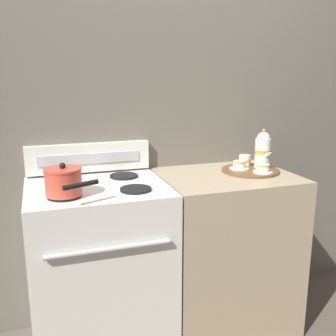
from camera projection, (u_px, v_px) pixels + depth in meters
ground_plane at (167, 332)px, 2.32m from camera, size 6.00×6.00×0.00m
wall_back at (150, 139)px, 2.36m from camera, size 6.00×0.05×2.20m
stove at (101, 270)px, 2.09m from camera, size 0.70×0.63×0.94m
control_panel at (89, 158)px, 2.22m from camera, size 0.69×0.05×0.16m
side_counter at (225, 251)px, 2.32m from camera, size 0.74×0.60×0.93m
saucepan at (64, 181)px, 1.79m from camera, size 0.23×0.28×0.15m
serving_tray at (250, 171)px, 2.28m from camera, size 0.33×0.33×0.01m
teapot at (263, 150)px, 2.30m from camera, size 0.09×0.15×0.23m
teacup_left at (239, 165)px, 2.28m from camera, size 0.11×0.11×0.05m
teacup_right at (263, 169)px, 2.20m from camera, size 0.11×0.11×0.05m
creamer_jug at (245, 160)px, 2.37m from camera, size 0.07×0.07×0.06m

